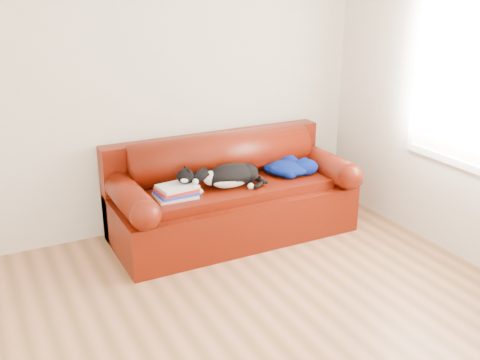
# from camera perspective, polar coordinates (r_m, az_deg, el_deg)

# --- Properties ---
(ground) EXTENTS (4.50, 4.50, 0.00)m
(ground) POSITION_cam_1_polar(r_m,az_deg,el_deg) (3.64, -1.12, -16.96)
(ground) COLOR brown
(ground) RESTS_ON ground
(room_shell) EXTENTS (4.52, 4.02, 2.61)m
(room_shell) POSITION_cam_1_polar(r_m,az_deg,el_deg) (3.03, 0.66, 10.06)
(room_shell) COLOR beige
(room_shell) RESTS_ON ground
(sofa_base) EXTENTS (2.10, 0.90, 0.50)m
(sofa_base) POSITION_cam_1_polar(r_m,az_deg,el_deg) (4.99, -0.76, -3.05)
(sofa_base) COLOR #3D0C02
(sofa_base) RESTS_ON ground
(sofa_back) EXTENTS (2.10, 1.01, 0.88)m
(sofa_back) POSITION_cam_1_polar(r_m,az_deg,el_deg) (5.08, -1.99, 1.06)
(sofa_back) COLOR #3D0C02
(sofa_back) RESTS_ON ground
(book_stack) EXTENTS (0.33, 0.26, 0.10)m
(book_stack) POSITION_cam_1_polar(r_m,az_deg,el_deg) (4.58, -6.48, -1.15)
(book_stack) COLOR beige
(book_stack) RESTS_ON sofa_base
(cat) EXTENTS (0.68, 0.33, 0.25)m
(cat) POSITION_cam_1_polar(r_m,az_deg,el_deg) (4.76, -0.97, 0.41)
(cat) COLOR black
(cat) RESTS_ON sofa_base
(blanket) EXTENTS (0.48, 0.44, 0.15)m
(blanket) POSITION_cam_1_polar(r_m,az_deg,el_deg) (5.11, 5.10, 1.35)
(blanket) COLOR #020446
(blanket) RESTS_ON sofa_base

